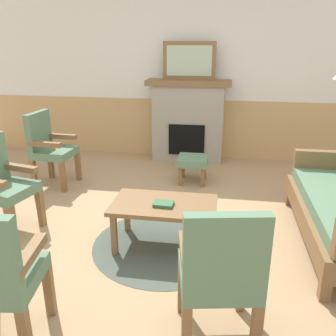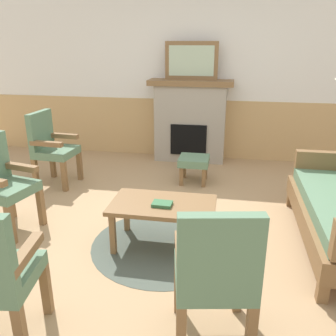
{
  "view_description": "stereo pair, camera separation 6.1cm",
  "coord_description": "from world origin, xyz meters",
  "px_view_note": "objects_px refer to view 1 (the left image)",
  "views": [
    {
      "loc": [
        0.58,
        -3.24,
        1.85
      ],
      "look_at": [
        0.0,
        0.35,
        0.55
      ],
      "focal_mm": 38.31,
      "sensor_mm": 36.0,
      "label": 1
    },
    {
      "loc": [
        0.64,
        -3.23,
        1.85
      ],
      "look_at": [
        0.0,
        0.35,
        0.55
      ],
      "focal_mm": 38.31,
      "sensor_mm": 36.0,
      "label": 2
    }
  ],
  "objects_px": {
    "footstool": "(193,162)",
    "armchair_by_window_left": "(49,146)",
    "framed_picture": "(189,61)",
    "armchair_front_center": "(220,270)",
    "fireplace": "(188,120)",
    "book_on_table": "(163,204)",
    "coffee_table": "(164,208)"
  },
  "relations": [
    {
      "from": "footstool",
      "to": "armchair_by_window_left",
      "type": "height_order",
      "value": "armchair_by_window_left"
    },
    {
      "from": "fireplace",
      "to": "book_on_table",
      "type": "xyz_separation_m",
      "value": [
        0.07,
        -2.7,
        -0.2
      ]
    },
    {
      "from": "footstool",
      "to": "armchair_by_window_left",
      "type": "relative_size",
      "value": 0.41
    },
    {
      "from": "framed_picture",
      "to": "book_on_table",
      "type": "xyz_separation_m",
      "value": [
        0.07,
        -2.7,
        -1.1
      ]
    },
    {
      "from": "fireplace",
      "to": "armchair_by_window_left",
      "type": "bearing_deg",
      "value": -141.38
    },
    {
      "from": "book_on_table",
      "to": "armchair_by_window_left",
      "type": "height_order",
      "value": "armchair_by_window_left"
    },
    {
      "from": "framed_picture",
      "to": "armchair_by_window_left",
      "type": "height_order",
      "value": "framed_picture"
    },
    {
      "from": "fireplace",
      "to": "framed_picture",
      "type": "xyz_separation_m",
      "value": [
        0.0,
        0.0,
        0.91
      ]
    },
    {
      "from": "book_on_table",
      "to": "armchair_by_window_left",
      "type": "relative_size",
      "value": 0.18
    },
    {
      "from": "armchair_by_window_left",
      "to": "coffee_table",
      "type": "bearing_deg",
      "value": -36.22
    },
    {
      "from": "coffee_table",
      "to": "book_on_table",
      "type": "height_order",
      "value": "book_on_table"
    },
    {
      "from": "framed_picture",
      "to": "armchair_front_center",
      "type": "distance_m",
      "value": 3.92
    },
    {
      "from": "framed_picture",
      "to": "coffee_table",
      "type": "distance_m",
      "value": 2.9
    },
    {
      "from": "armchair_front_center",
      "to": "book_on_table",
      "type": "bearing_deg",
      "value": 117.12
    },
    {
      "from": "framed_picture",
      "to": "armchair_by_window_left",
      "type": "relative_size",
      "value": 0.82
    },
    {
      "from": "fireplace",
      "to": "armchair_front_center",
      "type": "bearing_deg",
      "value": -80.84
    },
    {
      "from": "fireplace",
      "to": "framed_picture",
      "type": "distance_m",
      "value": 0.91
    },
    {
      "from": "book_on_table",
      "to": "armchair_front_center",
      "type": "bearing_deg",
      "value": -62.88
    },
    {
      "from": "book_on_table",
      "to": "footstool",
      "type": "xyz_separation_m",
      "value": [
        0.11,
        1.72,
        -0.17
      ]
    },
    {
      "from": "book_on_table",
      "to": "armchair_by_window_left",
      "type": "distance_m",
      "value": 2.22
    },
    {
      "from": "framed_picture",
      "to": "armchair_by_window_left",
      "type": "xyz_separation_m",
      "value": [
        -1.7,
        -1.35,
        -1.02
      ]
    },
    {
      "from": "coffee_table",
      "to": "fireplace",
      "type": "bearing_deg",
      "value": 91.49
    },
    {
      "from": "coffee_table",
      "to": "armchair_by_window_left",
      "type": "bearing_deg",
      "value": 143.78
    },
    {
      "from": "framed_picture",
      "to": "armchair_front_center",
      "type": "bearing_deg",
      "value": -80.84
    },
    {
      "from": "armchair_by_window_left",
      "to": "fireplace",
      "type": "bearing_deg",
      "value": 38.62
    },
    {
      "from": "framed_picture",
      "to": "book_on_table",
      "type": "distance_m",
      "value": 2.92
    },
    {
      "from": "fireplace",
      "to": "armchair_front_center",
      "type": "height_order",
      "value": "fireplace"
    },
    {
      "from": "coffee_table",
      "to": "book_on_table",
      "type": "relative_size",
      "value": 5.44
    },
    {
      "from": "fireplace",
      "to": "coffee_table",
      "type": "relative_size",
      "value": 1.35
    },
    {
      "from": "armchair_by_window_left",
      "to": "framed_picture",
      "type": "bearing_deg",
      "value": 38.62
    },
    {
      "from": "coffee_table",
      "to": "book_on_table",
      "type": "distance_m",
      "value": 0.09
    },
    {
      "from": "fireplace",
      "to": "coffee_table",
      "type": "height_order",
      "value": "fireplace"
    }
  ]
}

